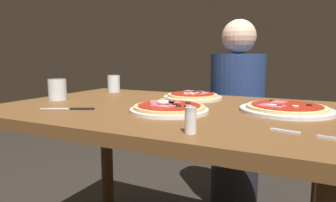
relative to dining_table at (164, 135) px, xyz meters
The scene contains 10 objects.
dining_table is the anchor object (origin of this frame).
pizza_foreground 0.18m from the dining_table, 53.87° to the right, with size 0.28×0.28×0.05m.
pizza_across_left 0.28m from the dining_table, 84.59° to the left, with size 0.27×0.27×0.03m.
pizza_across_right 0.46m from the dining_table, 10.93° to the left, with size 0.32×0.32×0.03m.
water_glass_near 0.53m from the dining_table, behind, with size 0.08×0.08×0.09m.
water_glass_far 0.57m from the dining_table, 146.76° to the left, with size 0.07×0.07×0.09m.
fork 0.55m from the dining_table, 24.70° to the right, with size 0.16×0.05×0.00m.
knife 0.36m from the dining_table, 141.34° to the right, with size 0.18×0.10×0.01m.
salt_shaker 0.45m from the dining_table, 53.65° to the right, with size 0.03×0.03×0.07m.
diner_person 0.77m from the dining_table, 81.87° to the left, with size 0.32×0.32×1.18m.
Camera 1 is at (0.52, -1.02, 0.96)m, focal length 31.87 mm.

